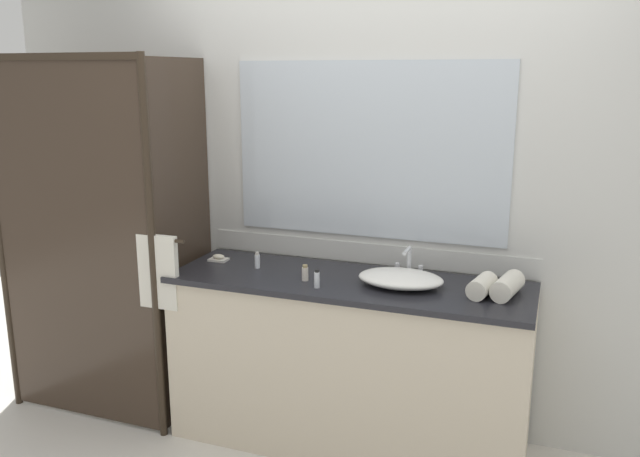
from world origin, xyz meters
The scene contains 12 objects.
ground_plane centered at (0.00, 0.00, 0.00)m, with size 8.00×8.00×0.00m, color silver.
wall_back_with_mirror centered at (0.00, 0.34, 1.30)m, with size 4.40×0.06×2.60m.
vanity_cabinet centered at (0.00, 0.01, 0.45)m, with size 1.80×0.58×0.90m.
shower_enclosure centered at (-1.27, -0.19, 1.02)m, with size 1.20×0.59×2.00m.
sink_basin centered at (0.26, 0.00, 0.94)m, with size 0.41×0.29×0.07m, color white.
faucet centered at (0.26, 0.17, 0.95)m, with size 0.17×0.14×0.15m.
soap_dish centered at (-0.77, 0.08, 0.91)m, with size 0.10×0.07×0.04m.
amenity_bottle_shampoo centered at (-0.51, 0.03, 0.94)m, with size 0.03×0.03×0.09m.
amenity_bottle_lotion centered at (-0.20, -0.08, 0.94)m, with size 0.03×0.03×0.08m.
amenity_bottle_conditioner centered at (-0.10, -0.17, 0.94)m, with size 0.03×0.03×0.09m.
rolled_towel_near_edge centered at (0.76, 0.02, 0.95)m, with size 0.10×0.10×0.23m, color silver.
rolled_towel_middle centered at (0.65, -0.01, 0.95)m, with size 0.09×0.09×0.19m, color silver.
Camera 1 is at (0.94, -2.94, 1.90)m, focal length 36.56 mm.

